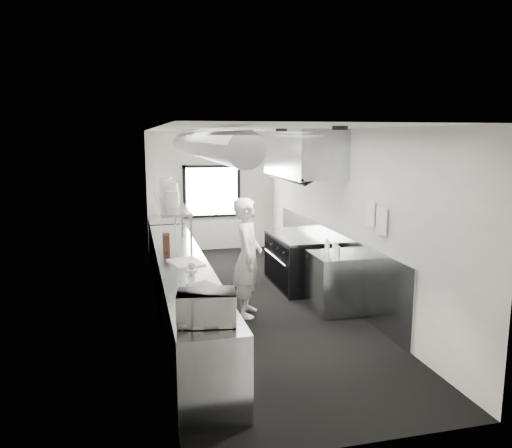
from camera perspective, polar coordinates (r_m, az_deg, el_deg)
floor at (r=8.36m, az=-0.59°, el=-8.81°), size 3.00×8.00×0.01m
ceiling at (r=7.92m, az=-0.62°, el=10.75°), size 3.00×8.00×0.01m
wall_back at (r=11.92m, az=-5.04°, el=3.71°), size 3.00×0.02×2.80m
wall_front at (r=4.32m, az=11.77°, el=-7.67°), size 3.00×0.02×2.80m
wall_left at (r=7.82m, az=-11.37°, el=0.25°), size 0.02×8.00×2.80m
wall_right at (r=8.49m, az=9.30°, el=1.08°), size 0.02×8.00×2.80m
wall_cladding at (r=8.92m, az=8.27°, el=-4.03°), size 0.03×5.50×1.10m
hvac_duct at (r=8.18m, az=-6.11°, el=8.92°), size 0.40×6.40×0.40m
service_window at (r=11.88m, az=-5.01°, el=3.70°), size 1.36×0.05×1.25m
exhaust_hood at (r=8.90m, az=5.29°, el=7.99°), size 0.81×2.20×0.88m
prep_counter at (r=7.58m, az=-8.27°, el=-7.36°), size 0.70×6.00×0.90m
pass_shelf at (r=8.80m, az=-9.69°, el=2.27°), size 0.45×3.00×0.68m
range at (r=9.15m, az=4.75°, el=-4.12°), size 0.88×1.60×0.94m
bottle_station at (r=7.93m, az=8.76°, el=-6.58°), size 0.65×0.80×0.90m
far_work_table at (r=11.15m, az=-10.17°, el=-1.78°), size 0.70×1.20×0.90m
notice_sheet_a at (r=7.37m, az=12.78°, el=1.19°), size 0.02×0.28×0.38m
notice_sheet_b at (r=7.07m, az=14.03°, el=0.36°), size 0.02×0.28×0.38m
line_cook at (r=7.55m, az=-0.96°, el=-3.78°), size 0.61×0.76×1.80m
microwave at (r=4.95m, az=-5.65°, el=-9.39°), size 0.58×0.47×0.31m
deli_tub_a at (r=5.36m, az=-7.78°, el=-9.20°), size 0.13×0.13×0.09m
deli_tub_b at (r=5.55m, az=-7.87°, el=-8.46°), size 0.17×0.17×0.10m
newspaper at (r=6.16m, az=-5.98°, el=-6.98°), size 0.42×0.46×0.01m
small_plate at (r=6.87m, az=-7.30°, el=-5.18°), size 0.21×0.21×0.01m
pastry at (r=6.86m, az=-7.31°, el=-4.73°), size 0.10×0.10×0.10m
cutting_board at (r=7.29m, az=-7.96°, el=-4.30°), size 0.53×0.63×0.02m
knife_block at (r=8.13m, az=-10.14°, el=-2.02°), size 0.11×0.24×0.25m
plate_stack_a at (r=8.12m, az=-9.45°, el=2.78°), size 0.22×0.22×0.25m
plate_stack_b at (r=8.52m, az=-9.75°, el=3.41°), size 0.30×0.30×0.34m
plate_stack_c at (r=9.05m, az=-9.87°, el=3.81°), size 0.26×0.26×0.35m
plate_stack_d at (r=9.51m, az=-10.22°, el=4.16°), size 0.29×0.29×0.37m
squeeze_bottle_a at (r=7.48m, az=9.29°, el=-3.27°), size 0.08×0.08×0.19m
squeeze_bottle_b at (r=7.65m, az=9.01°, el=-2.93°), size 0.09×0.09×0.20m
squeeze_bottle_c at (r=7.75m, az=8.84°, el=-2.82°), size 0.07×0.07×0.19m
squeeze_bottle_d at (r=7.88m, az=8.11°, el=-2.59°), size 0.06×0.06×0.18m
squeeze_bottle_e at (r=8.02m, az=8.02°, el=-2.41°), size 0.07×0.07×0.18m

